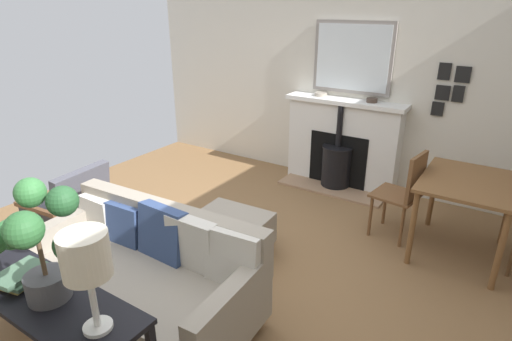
{
  "coord_description": "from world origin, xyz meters",
  "views": [
    {
      "loc": [
        2.33,
        2.0,
        2.17
      ],
      "look_at": [
        -0.64,
        0.06,
        0.74
      ],
      "focal_mm": 29.16,
      "sensor_mm": 36.0,
      "label": 1
    }
  ],
  "objects_px": {
    "mantel_bowl_near": "(321,94)",
    "armchair_accent": "(72,199)",
    "ottoman": "(231,231)",
    "fireplace": "(341,148)",
    "dining_table": "(468,192)",
    "console_table": "(36,300)",
    "book_stack": "(21,275)",
    "table_lamp_far_end": "(86,259)",
    "dining_chair_near_fireplace": "(405,190)",
    "mantel_bowl_far": "(372,100)",
    "potted_plant": "(37,237)",
    "sofa": "(145,273)"
  },
  "relations": [
    {
      "from": "table_lamp_far_end",
      "to": "console_table",
      "type": "bearing_deg",
      "value": -90.0
    },
    {
      "from": "fireplace",
      "to": "ottoman",
      "type": "height_order",
      "value": "fireplace"
    },
    {
      "from": "ottoman",
      "to": "dining_table",
      "type": "relative_size",
      "value": 0.73
    },
    {
      "from": "potted_plant",
      "to": "mantel_bowl_near",
      "type": "bearing_deg",
      "value": -176.22
    },
    {
      "from": "ottoman",
      "to": "console_table",
      "type": "relative_size",
      "value": 0.45
    },
    {
      "from": "mantel_bowl_far",
      "to": "console_table",
      "type": "distance_m",
      "value": 3.91
    },
    {
      "from": "table_lamp_far_end",
      "to": "dining_chair_near_fireplace",
      "type": "bearing_deg",
      "value": 166.08
    },
    {
      "from": "mantel_bowl_near",
      "to": "dining_chair_near_fireplace",
      "type": "relative_size",
      "value": 0.17
    },
    {
      "from": "potted_plant",
      "to": "dining_table",
      "type": "relative_size",
      "value": 0.65
    },
    {
      "from": "armchair_accent",
      "to": "dining_table",
      "type": "distance_m",
      "value": 3.61
    },
    {
      "from": "armchair_accent",
      "to": "potted_plant",
      "type": "bearing_deg",
      "value": 53.64
    },
    {
      "from": "fireplace",
      "to": "potted_plant",
      "type": "xyz_separation_m",
      "value": [
        3.8,
        -0.08,
        0.6
      ]
    },
    {
      "from": "armchair_accent",
      "to": "ottoman",
      "type": "bearing_deg",
      "value": 115.06
    },
    {
      "from": "fireplace",
      "to": "ottoman",
      "type": "relative_size",
      "value": 2.16
    },
    {
      "from": "console_table",
      "to": "book_stack",
      "type": "relative_size",
      "value": 5.14
    },
    {
      "from": "mantel_bowl_near",
      "to": "potted_plant",
      "type": "bearing_deg",
      "value": 3.78
    },
    {
      "from": "book_stack",
      "to": "dining_chair_near_fireplace",
      "type": "distance_m",
      "value": 3.2
    },
    {
      "from": "mantel_bowl_near",
      "to": "ottoman",
      "type": "bearing_deg",
      "value": 3.39
    },
    {
      "from": "mantel_bowl_far",
      "to": "book_stack",
      "type": "distance_m",
      "value": 3.91
    },
    {
      "from": "mantel_bowl_far",
      "to": "dining_chair_near_fireplace",
      "type": "xyz_separation_m",
      "value": [
        0.95,
        0.71,
        -0.6
      ]
    },
    {
      "from": "ottoman",
      "to": "dining_table",
      "type": "xyz_separation_m",
      "value": [
        -1.14,
        1.75,
        0.4
      ]
    },
    {
      "from": "fireplace",
      "to": "potted_plant",
      "type": "distance_m",
      "value": 3.84
    },
    {
      "from": "dining_table",
      "to": "mantel_bowl_far",
      "type": "bearing_deg",
      "value": -127.32
    },
    {
      "from": "mantel_bowl_near",
      "to": "armchair_accent",
      "type": "xyz_separation_m",
      "value": [
        2.72,
        -1.26,
        -0.67
      ]
    },
    {
      "from": "armchair_accent",
      "to": "table_lamp_far_end",
      "type": "bearing_deg",
      "value": 59.63
    },
    {
      "from": "armchair_accent",
      "to": "book_stack",
      "type": "distance_m",
      "value": 1.7
    },
    {
      "from": "ottoman",
      "to": "console_table",
      "type": "height_order",
      "value": "console_table"
    },
    {
      "from": "potted_plant",
      "to": "dining_chair_near_fireplace",
      "type": "xyz_separation_m",
      "value": [
        -2.88,
        1.1,
        -0.57
      ]
    },
    {
      "from": "fireplace",
      "to": "mantel_bowl_near",
      "type": "distance_m",
      "value": 0.71
    },
    {
      "from": "ottoman",
      "to": "dining_table",
      "type": "height_order",
      "value": "dining_table"
    },
    {
      "from": "mantel_bowl_far",
      "to": "dining_table",
      "type": "relative_size",
      "value": 0.14
    },
    {
      "from": "mantel_bowl_near",
      "to": "book_stack",
      "type": "distance_m",
      "value": 3.85
    },
    {
      "from": "fireplace",
      "to": "dining_chair_near_fireplace",
      "type": "relative_size",
      "value": 1.64
    },
    {
      "from": "mantel_bowl_far",
      "to": "book_stack",
      "type": "height_order",
      "value": "mantel_bowl_far"
    },
    {
      "from": "ottoman",
      "to": "armchair_accent",
      "type": "height_order",
      "value": "armchair_accent"
    },
    {
      "from": "armchair_accent",
      "to": "console_table",
      "type": "xyz_separation_m",
      "value": [
        1.11,
        1.34,
        0.19
      ]
    },
    {
      "from": "mantel_bowl_far",
      "to": "potted_plant",
      "type": "height_order",
      "value": "potted_plant"
    },
    {
      "from": "book_stack",
      "to": "ottoman",
      "type": "bearing_deg",
      "value": 175.49
    },
    {
      "from": "mantel_bowl_far",
      "to": "sofa",
      "type": "height_order",
      "value": "mantel_bowl_far"
    },
    {
      "from": "mantel_bowl_near",
      "to": "sofa",
      "type": "bearing_deg",
      "value": 1.55
    },
    {
      "from": "table_lamp_far_end",
      "to": "ottoman",
      "type": "bearing_deg",
      "value": -163.57
    },
    {
      "from": "fireplace",
      "to": "dining_table",
      "type": "distance_m",
      "value": 1.79
    },
    {
      "from": "mantel_bowl_far",
      "to": "dining_table",
      "type": "height_order",
      "value": "mantel_bowl_far"
    },
    {
      "from": "sofa",
      "to": "book_stack",
      "type": "height_order",
      "value": "sofa"
    },
    {
      "from": "table_lamp_far_end",
      "to": "dining_chair_near_fireplace",
      "type": "distance_m",
      "value": 3.03
    },
    {
      "from": "mantel_bowl_near",
      "to": "armchair_accent",
      "type": "distance_m",
      "value": 3.07
    },
    {
      "from": "ottoman",
      "to": "console_table",
      "type": "distance_m",
      "value": 1.8
    },
    {
      "from": "table_lamp_far_end",
      "to": "dining_table",
      "type": "distance_m",
      "value": 3.19
    },
    {
      "from": "table_lamp_far_end",
      "to": "dining_table",
      "type": "bearing_deg",
      "value": 156.9
    },
    {
      "from": "sofa",
      "to": "table_lamp_far_end",
      "type": "xyz_separation_m",
      "value": [
        0.77,
        0.56,
        0.76
      ]
    }
  ]
}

